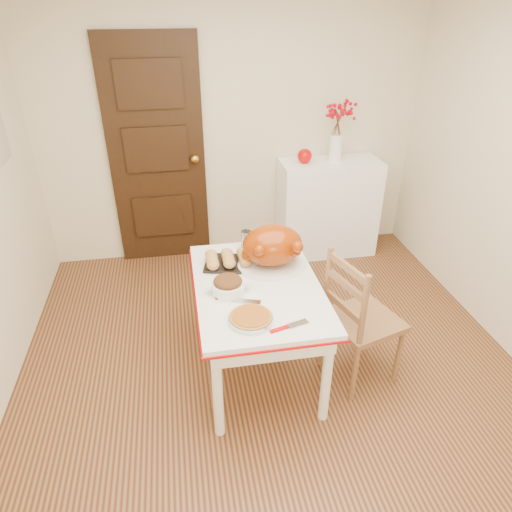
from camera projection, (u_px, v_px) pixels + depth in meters
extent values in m
cube|color=#441E0E|center=(277.00, 388.00, 3.08)|extent=(3.50, 4.00, 0.00)
cube|color=beige|center=(233.00, 127.00, 4.16)|extent=(3.50, 0.00, 2.50)
cube|color=black|center=(157.00, 156.00, 4.14)|extent=(0.85, 0.06, 2.06)
cube|color=white|center=(327.00, 208.00, 4.50)|extent=(0.94, 0.42, 0.94)
sphere|color=#BD0604|center=(305.00, 156.00, 4.19)|extent=(0.13, 0.13, 0.13)
cylinder|color=#964C17|center=(251.00, 318.00, 2.56)|extent=(0.27, 0.27, 0.05)
cylinder|color=white|center=(246.00, 239.00, 3.31)|extent=(0.08, 0.08, 0.12)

